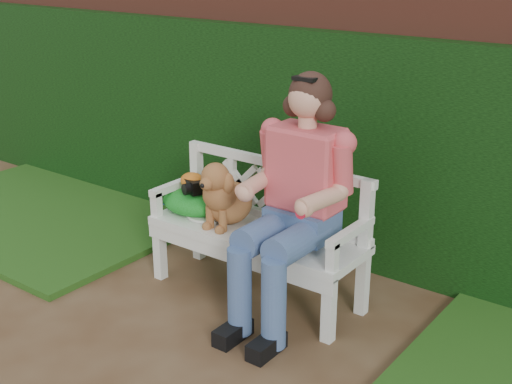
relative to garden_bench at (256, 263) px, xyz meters
The scene contains 11 objects.
ground 0.86m from the garden_bench, 86.42° to the right, with size 60.00×60.00×0.00m, color #452A17.
brick_wall 1.38m from the garden_bench, 87.24° to the left, with size 10.00×0.30×2.20m, color brown.
ivy_hedge 1.05m from the garden_bench, 86.53° to the left, with size 10.00×0.18×1.70m, color #154311.
grass_left 2.36m from the garden_bench, behind, with size 2.60×2.00×0.05m, color #14390F.
garden_bench is the anchor object (origin of this frame).
seated_woman 0.68m from the garden_bench, ahead, with size 0.69×0.92×1.62m, color red, non-canonical shape.
dog 0.52m from the garden_bench, behind, with size 0.31×0.42×0.47m, color olive, non-canonical shape.
tennis_racket 0.51m from the garden_bench, behind, with size 0.57×0.24×0.03m, color silver, non-canonical shape.
green_bag 0.63m from the garden_bench, behind, with size 0.49×0.38×0.17m, color green, non-canonical shape.
camera_item 0.68m from the garden_bench, behind, with size 0.14×0.10×0.09m, color black.
baseball_glove 0.73m from the garden_bench, behind, with size 0.19×0.14×0.12m, color #C16217.
Camera 1 is at (2.45, -2.53, 2.28)m, focal length 48.00 mm.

